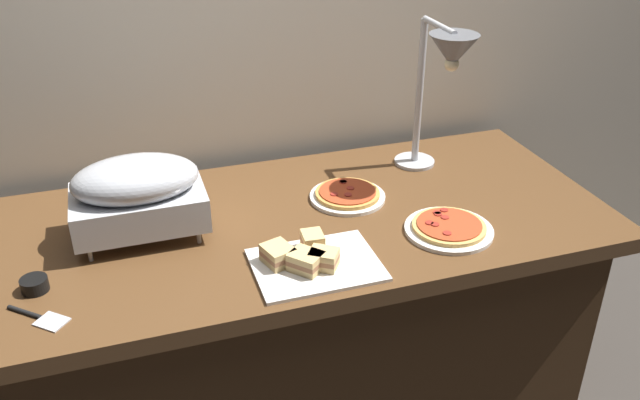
{
  "coord_description": "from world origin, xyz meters",
  "views": [
    {
      "loc": [
        -0.48,
        -1.69,
        1.78
      ],
      "look_at": [
        0.07,
        0.0,
        0.81
      ],
      "focal_mm": 37.68,
      "sensor_mm": 36.0,
      "label": 1
    }
  ],
  "objects_px": {
    "serving_spatula": "(39,317)",
    "pizza_plate_center": "(449,228)",
    "heat_lamp": "(445,65)",
    "sandwich_platter": "(309,260)",
    "sauce_cup_near": "(34,284)",
    "pizza_plate_front": "(347,195)",
    "chafing_dish": "(137,193)"
  },
  "relations": [
    {
      "from": "sauce_cup_near",
      "to": "serving_spatula",
      "type": "bearing_deg",
      "value": -84.66
    },
    {
      "from": "chafing_dish",
      "to": "pizza_plate_front",
      "type": "relative_size",
      "value": 1.53
    },
    {
      "from": "serving_spatula",
      "to": "pizza_plate_center",
      "type": "bearing_deg",
      "value": 2.64
    },
    {
      "from": "heat_lamp",
      "to": "serving_spatula",
      "type": "bearing_deg",
      "value": -164.16
    },
    {
      "from": "pizza_plate_center",
      "to": "sauce_cup_near",
      "type": "bearing_deg",
      "value": 176.52
    },
    {
      "from": "pizza_plate_center",
      "to": "heat_lamp",
      "type": "bearing_deg",
      "value": 70.74
    },
    {
      "from": "pizza_plate_front",
      "to": "chafing_dish",
      "type": "bearing_deg",
      "value": -178.08
    },
    {
      "from": "pizza_plate_front",
      "to": "serving_spatula",
      "type": "bearing_deg",
      "value": -159.88
    },
    {
      "from": "pizza_plate_front",
      "to": "serving_spatula",
      "type": "height_order",
      "value": "pizza_plate_front"
    },
    {
      "from": "heat_lamp",
      "to": "pizza_plate_front",
      "type": "distance_m",
      "value": 0.5
    },
    {
      "from": "serving_spatula",
      "to": "sauce_cup_near",
      "type": "bearing_deg",
      "value": 95.34
    },
    {
      "from": "pizza_plate_center",
      "to": "serving_spatula",
      "type": "xyz_separation_m",
      "value": [
        -1.12,
        -0.05,
        -0.01
      ]
    },
    {
      "from": "heat_lamp",
      "to": "sauce_cup_near",
      "type": "xyz_separation_m",
      "value": [
        -1.24,
        -0.23,
        -0.38
      ]
    },
    {
      "from": "pizza_plate_front",
      "to": "sauce_cup_near",
      "type": "bearing_deg",
      "value": -166.98
    },
    {
      "from": "pizza_plate_front",
      "to": "sandwich_platter",
      "type": "height_order",
      "value": "sandwich_platter"
    },
    {
      "from": "pizza_plate_center",
      "to": "serving_spatula",
      "type": "relative_size",
      "value": 1.73
    },
    {
      "from": "heat_lamp",
      "to": "pizza_plate_center",
      "type": "distance_m",
      "value": 0.5
    },
    {
      "from": "serving_spatula",
      "to": "pizza_plate_front",
      "type": "bearing_deg",
      "value": 20.12
    },
    {
      "from": "sandwich_platter",
      "to": "serving_spatula",
      "type": "bearing_deg",
      "value": -179.26
    },
    {
      "from": "serving_spatula",
      "to": "sandwich_platter",
      "type": "bearing_deg",
      "value": 0.74
    },
    {
      "from": "chafing_dish",
      "to": "pizza_plate_front",
      "type": "bearing_deg",
      "value": 1.92
    },
    {
      "from": "chafing_dish",
      "to": "pizza_plate_center",
      "type": "relative_size",
      "value": 1.43
    },
    {
      "from": "pizza_plate_center",
      "to": "pizza_plate_front",
      "type": "bearing_deg",
      "value": 126.77
    },
    {
      "from": "sandwich_platter",
      "to": "serving_spatula",
      "type": "xyz_separation_m",
      "value": [
        -0.68,
        -0.01,
        -0.02
      ]
    },
    {
      "from": "sandwich_platter",
      "to": "sauce_cup_near",
      "type": "height_order",
      "value": "sandwich_platter"
    },
    {
      "from": "pizza_plate_center",
      "to": "sandwich_platter",
      "type": "distance_m",
      "value": 0.44
    },
    {
      "from": "pizza_plate_front",
      "to": "serving_spatula",
      "type": "xyz_separation_m",
      "value": [
        -0.91,
        -0.33,
        -0.01
      ]
    },
    {
      "from": "pizza_plate_center",
      "to": "sauce_cup_near",
      "type": "xyz_separation_m",
      "value": [
        -1.13,
        0.07,
        0.01
      ]
    },
    {
      "from": "pizza_plate_center",
      "to": "sauce_cup_near",
      "type": "height_order",
      "value": "sauce_cup_near"
    },
    {
      "from": "heat_lamp",
      "to": "serving_spatula",
      "type": "xyz_separation_m",
      "value": [
        -1.23,
        -0.35,
        -0.4
      ]
    },
    {
      "from": "chafing_dish",
      "to": "serving_spatula",
      "type": "bearing_deg",
      "value": -131.22
    },
    {
      "from": "sauce_cup_near",
      "to": "pizza_plate_center",
      "type": "bearing_deg",
      "value": -3.48
    }
  ]
}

